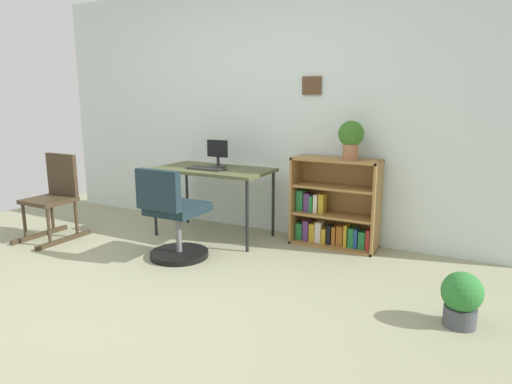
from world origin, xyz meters
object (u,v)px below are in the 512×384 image
(potted_plant_on_shelf, at_px, (351,137))
(bookshelf_low, at_px, (334,208))
(desk, at_px, (213,173))
(monitor, at_px, (218,154))
(rocking_chair, at_px, (55,196))
(potted_plant_floor, at_px, (462,298))
(keyboard, at_px, (206,169))
(office_chair, at_px, (174,221))

(potted_plant_on_shelf, bearing_deg, bookshelf_low, 161.68)
(desk, bearing_deg, monitor, 93.05)
(desk, distance_m, bookshelf_low, 1.24)
(rocking_chair, height_order, potted_plant_floor, rocking_chair)
(monitor, distance_m, potted_plant_on_shelf, 1.35)
(monitor, height_order, rocking_chair, monitor)
(rocking_chair, distance_m, potted_plant_on_shelf, 2.96)
(bookshelf_low, bearing_deg, monitor, -170.23)
(potted_plant_on_shelf, distance_m, potted_plant_floor, 1.76)
(keyboard, relative_size, rocking_chair, 0.46)
(desk, xyz_separation_m, potted_plant_on_shelf, (1.32, 0.25, 0.40))
(desk, relative_size, bookshelf_low, 1.37)
(rocking_chair, height_order, bookshelf_low, bookshelf_low)
(keyboard, distance_m, office_chair, 0.75)
(monitor, relative_size, keyboard, 0.71)
(office_chair, xyz_separation_m, rocking_chair, (-1.45, -0.06, 0.08))
(monitor, xyz_separation_m, keyboard, (-0.01, -0.19, -0.13))
(potted_plant_on_shelf, relative_size, potted_plant_floor, 1.00)
(monitor, bearing_deg, bookshelf_low, 9.77)
(potted_plant_floor, bearing_deg, bookshelf_low, 136.55)
(potted_plant_floor, bearing_deg, keyboard, 162.36)
(keyboard, bearing_deg, office_chair, -82.27)
(monitor, bearing_deg, potted_plant_on_shelf, 6.50)
(monitor, xyz_separation_m, bookshelf_low, (1.18, 0.20, -0.47))
(potted_plant_floor, bearing_deg, office_chair, 177.12)
(keyboard, relative_size, potted_plant_floor, 1.11)
(rocking_chair, bearing_deg, monitor, 33.13)
(monitor, bearing_deg, rocking_chair, -146.87)
(office_chair, xyz_separation_m, potted_plant_on_shelf, (1.25, 0.99, 0.70))
(office_chair, bearing_deg, monitor, 95.17)
(keyboard, xyz_separation_m, office_chair, (0.09, -0.65, -0.36))
(desk, relative_size, monitor, 4.19)
(desk, bearing_deg, rocking_chair, -149.79)
(bookshelf_low, distance_m, potted_plant_on_shelf, 0.70)
(office_chair, distance_m, potted_plant_on_shelf, 1.74)
(monitor, xyz_separation_m, potted_plant_floor, (2.40, -0.95, -0.65))
(desk, xyz_separation_m, bookshelf_low, (1.17, 0.30, -0.29))
(desk, relative_size, keyboard, 2.98)
(office_chair, xyz_separation_m, potted_plant_floor, (2.32, -0.12, -0.16))
(monitor, relative_size, potted_plant_on_shelf, 0.79)
(potted_plant_floor, bearing_deg, potted_plant_on_shelf, 133.99)
(keyboard, distance_m, rocking_chair, 1.56)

